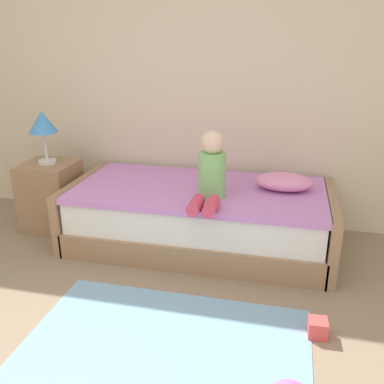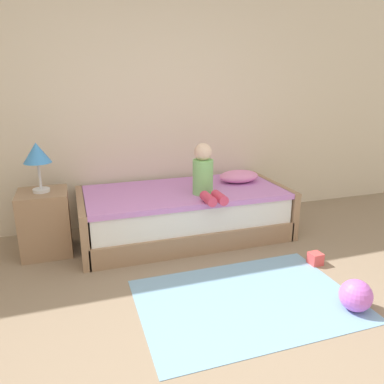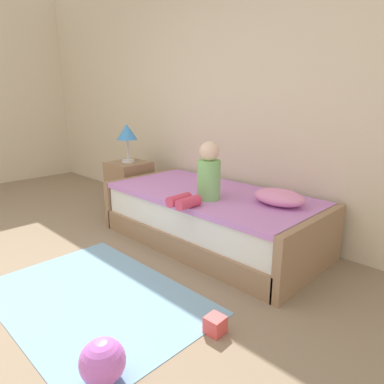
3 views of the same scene
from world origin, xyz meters
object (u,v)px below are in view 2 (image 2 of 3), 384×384
object	(u,v)px
child_figure	(205,175)
toy_ball	(356,295)
bed	(184,213)
nightstand	(45,222)
toy_block	(315,259)
pillow	(239,176)
table_lamp	(37,155)

from	to	relation	value
child_figure	toy_ball	size ratio (longest dim) A/B	2.22
bed	nightstand	bearing A→B (deg)	178.62
toy_block	pillow	bearing A→B (deg)	103.50
bed	child_figure	xyz separation A→B (m)	(0.13, -0.23, 0.46)
toy_block	nightstand	bearing A→B (deg)	155.94
child_figure	nightstand	bearing A→B (deg)	170.03
nightstand	pillow	bearing A→B (deg)	1.93
table_lamp	child_figure	size ratio (longest dim) A/B	0.88
bed	nightstand	distance (m)	1.35
pillow	toy_ball	distance (m)	1.80
nightstand	child_figure	bearing A→B (deg)	-9.97
child_figure	pillow	bearing A→B (deg)	32.22
bed	table_lamp	xyz separation A→B (m)	(-1.35, 0.03, 0.69)
pillow	toy_block	xyz separation A→B (m)	(0.26, -1.08, -0.51)
bed	table_lamp	size ratio (longest dim) A/B	4.69
table_lamp	pillow	distance (m)	2.04
toy_ball	toy_block	distance (m)	0.68
bed	child_figure	size ratio (longest dim) A/B	4.14
table_lamp	toy_block	distance (m)	2.63
table_lamp	toy_ball	bearing A→B (deg)	-38.42
nightstand	table_lamp	xyz separation A→B (m)	(0.00, 0.00, 0.64)
nightstand	table_lamp	size ratio (longest dim) A/B	1.33
bed	pillow	bearing A→B (deg)	8.67
child_figure	table_lamp	bearing A→B (deg)	170.03
child_figure	pillow	xyz separation A→B (m)	(0.52, 0.33, -0.14)
toy_ball	child_figure	bearing A→B (deg)	113.90
nightstand	toy_block	size ratio (longest dim) A/B	5.59
nightstand	bed	bearing A→B (deg)	-1.38
pillow	toy_ball	size ratio (longest dim) A/B	1.92
nightstand	toy_block	bearing A→B (deg)	-24.06
child_figure	toy_block	distance (m)	1.26
table_lamp	pillow	world-z (taller)	table_lamp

